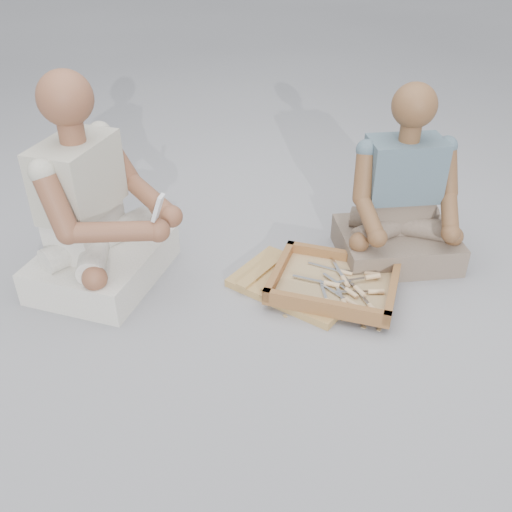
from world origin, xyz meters
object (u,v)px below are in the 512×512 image
(craftsman, at_px, (94,216))
(companion, at_px, (401,205))
(tool_tray, at_px, (334,283))
(carved_panel, at_px, (296,284))

(craftsman, height_order, companion, craftsman)
(tool_tray, distance_m, companion, 0.53)
(carved_panel, relative_size, companion, 0.64)
(carved_panel, relative_size, tool_tray, 0.99)
(craftsman, distance_m, companion, 1.44)
(carved_panel, height_order, companion, companion)
(tool_tray, xyz_separation_m, craftsman, (-1.07, -0.21, 0.27))
(craftsman, bearing_deg, tool_tray, 100.63)
(carved_panel, distance_m, tool_tray, 0.18)
(craftsman, bearing_deg, companion, 115.47)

